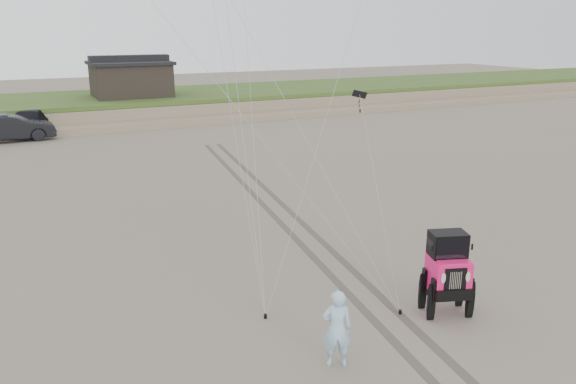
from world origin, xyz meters
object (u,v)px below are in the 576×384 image
object	(u,v)px
truck_b	(11,128)
man	(337,329)
truck_c	(30,122)
cabin	(131,78)
jeep	(447,282)

from	to	relation	value
truck_b	man	world-z (taller)	man
truck_c	cabin	bearing A→B (deg)	54.44
cabin	jeep	world-z (taller)	cabin
cabin	man	xyz separation A→B (m)	(-3.51, -38.85, -2.33)
cabin	jeep	bearing A→B (deg)	-89.55
truck_c	man	size ratio (longest dim) A/B	3.25
cabin	truck_c	size ratio (longest dim) A/B	1.08
truck_c	man	distance (m)	34.08
jeep	man	bearing A→B (deg)	-149.41
cabin	truck_c	xyz separation A→B (m)	(-8.18, -5.09, -2.38)
truck_b	jeep	bearing A→B (deg)	-163.21
cabin	man	size ratio (longest dim) A/B	3.51
jeep	man	world-z (taller)	man
truck_b	man	xyz separation A→B (m)	(5.88, -31.66, 0.03)
cabin	man	world-z (taller)	cabin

